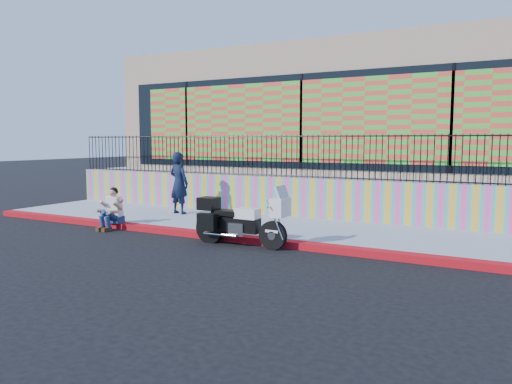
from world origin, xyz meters
The scene contains 10 objects.
ground centered at (0.00, 0.00, 0.00)m, with size 90.00×90.00×0.00m, color black.
red_curb centered at (0.00, 0.00, 0.07)m, with size 16.00×0.30×0.15m, color #9F0B17.
sidewalk centered at (0.00, 1.65, 0.07)m, with size 16.00×3.00×0.15m, color #8D97AA.
mural_wall centered at (0.00, 3.25, 0.70)m, with size 16.00×0.20×1.10m, color #FF43A4.
metal_fence centered at (0.00, 3.25, 1.85)m, with size 15.80×0.04×1.20m, color black, non-canonical shape.
elevated_platform centered at (0.00, 8.35, 0.62)m, with size 16.00×10.00×1.25m, color #8D97AA.
storefront_building centered at (0.00, 8.13, 3.25)m, with size 14.00×8.06×4.00m.
police_motorcycle centered at (0.51, -0.35, 0.57)m, with size 2.19×0.73×1.37m.
police_officer centered at (-2.96, 2.04, 1.06)m, with size 0.66×0.43×1.81m, color black.
seated_man centered at (-3.40, -0.27, 0.45)m, with size 0.54×0.71×1.06m.
Camera 1 is at (6.04, -9.58, 2.30)m, focal length 35.00 mm.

